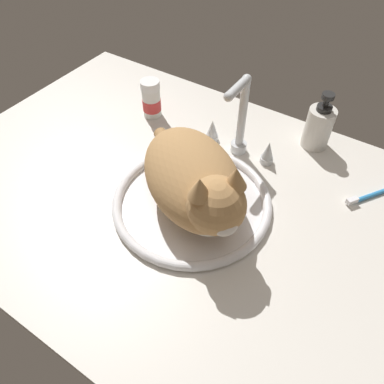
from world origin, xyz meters
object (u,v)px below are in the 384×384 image
Objects in this scene: faucet at (240,126)px; soap_pump_bottle at (319,127)px; sink_basin at (192,202)px; cat at (196,182)px; pill_bottle at (151,100)px; toothbrush at (379,192)px.

faucet reaches higher than soap_pump_bottle.
cat is (1.93, -1.37, 8.34)cm from sink_basin.
cat is 37.53cm from pill_bottle.
faucet is 0.59× the size of cat.
toothbrush is at bearing 8.40° from faucet.
pill_bottle reaches higher than toothbrush.
toothbrush is (61.13, 3.96, -4.34)cm from pill_bottle.
pill_bottle reaches higher than sink_basin.
pill_bottle is at bearing 177.85° from faucet.
soap_pump_bottle is 0.93× the size of toothbrush.
sink_basin is at bearing -90.00° from faucet.
soap_pump_bottle is 44.26cm from pill_bottle.
cat is at bearing -38.22° from pill_bottle.
cat is (1.93, -22.04, 1.05)cm from faucet.
toothbrush is at bearing -24.50° from soap_pump_bottle.
cat is 2.41× the size of soap_pump_bottle.
sink_basin is at bearing -142.77° from toothbrush.
pill_bottle is at bearing -163.64° from soap_pump_bottle.
pill_bottle is at bearing 141.78° from cat.
soap_pump_bottle is (15.10, 13.49, -2.47)cm from faucet.
pill_bottle is (-27.36, 1.03, -3.23)cm from faucet.
toothbrush is (33.77, 25.66, -0.27)cm from sink_basin.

